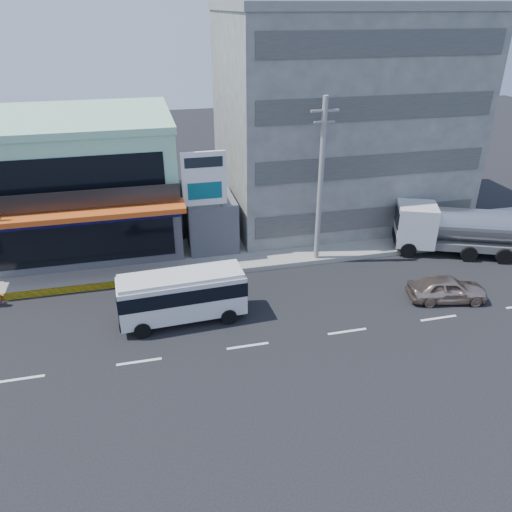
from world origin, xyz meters
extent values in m
plane|color=black|center=(0.00, 0.00, 0.00)|extent=(120.00, 120.00, 0.00)
cube|color=gray|center=(5.00, 9.50, 0.15)|extent=(70.00, 5.00, 0.30)
cube|color=#49484E|center=(-8.00, 14.00, 2.00)|extent=(12.00, 10.00, 4.00)
cube|color=#9DDEBC|center=(-8.00, 14.00, 6.00)|extent=(12.00, 10.00, 4.00)
cube|color=#CA4D17|center=(-8.00, 8.20, 4.15)|extent=(12.40, 1.80, 0.30)
cube|color=#0B0B4D|center=(-8.00, 8.95, 3.60)|extent=(12.00, 0.12, 0.80)
cube|color=black|center=(-8.00, 8.98, 2.10)|extent=(11.00, 0.06, 2.60)
cube|color=gray|center=(10.00, 15.00, 7.00)|extent=(16.00, 12.00, 14.00)
cube|color=#49484E|center=(0.00, 12.00, 1.75)|extent=(3.00, 6.00, 3.50)
cylinder|color=slate|center=(0.00, 11.00, 3.58)|extent=(1.50, 1.50, 0.15)
cylinder|color=gray|center=(-1.50, 9.20, 3.25)|extent=(0.16, 0.16, 6.50)
cylinder|color=gray|center=(0.50, 9.20, 3.25)|extent=(0.16, 0.16, 6.50)
cube|color=white|center=(-0.50, 9.20, 5.30)|extent=(2.60, 0.18, 3.20)
cylinder|color=#999993|center=(6.00, 7.40, 5.00)|extent=(0.30, 0.30, 10.00)
cube|color=#999993|center=(6.00, 7.40, 9.20)|extent=(1.60, 0.12, 0.12)
cube|color=#999993|center=(6.00, 7.40, 8.60)|extent=(1.20, 0.10, 0.10)
cube|color=silver|center=(-2.68, 2.90, 1.42)|extent=(6.28, 2.24, 2.04)
cube|color=black|center=(-2.68, 2.90, 1.81)|extent=(6.33, 2.29, 0.75)
cube|color=silver|center=(-2.68, 2.90, 2.52)|extent=(6.10, 2.06, 0.18)
cylinder|color=black|center=(-4.75, 1.83, 0.40)|extent=(0.81, 0.29, 0.80)
cylinder|color=black|center=(-4.85, 3.77, 0.40)|extent=(0.81, 0.29, 0.80)
cylinder|color=black|center=(-0.51, 2.03, 0.40)|extent=(0.81, 0.29, 0.80)
cylinder|color=black|center=(-0.60, 3.98, 0.40)|extent=(0.81, 0.29, 0.80)
imported|color=#BBA28F|center=(11.31, 1.50, 0.71)|extent=(4.39, 2.47, 1.41)
cube|color=silver|center=(12.66, 7.54, 1.83)|extent=(3.09, 3.09, 2.57)
cube|color=#595956|center=(15.22, 6.50, 0.79)|extent=(8.14, 4.99, 0.49)
cylinder|color=gray|center=(16.13, 6.13, 1.98)|extent=(5.91, 4.01, 2.07)
cylinder|color=black|center=(11.86, 6.64, 0.49)|extent=(1.03, 0.65, 0.99)
cylinder|color=black|center=(12.72, 8.74, 0.49)|extent=(1.03, 0.65, 0.99)
cylinder|color=black|center=(15.25, 5.26, 0.49)|extent=(1.03, 0.65, 0.99)
cylinder|color=black|center=(16.10, 7.37, 0.49)|extent=(1.03, 0.65, 0.99)
cylinder|color=black|center=(17.17, 4.48, 0.49)|extent=(1.03, 0.65, 0.99)
cylinder|color=black|center=(18.03, 6.58, 0.49)|extent=(1.03, 0.65, 0.99)
camera|label=1|loc=(-4.03, -18.55, 14.34)|focal=35.00mm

